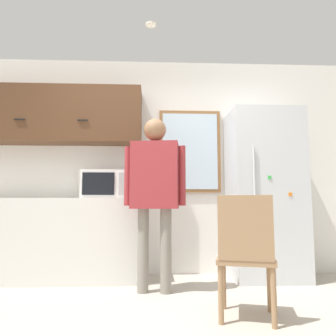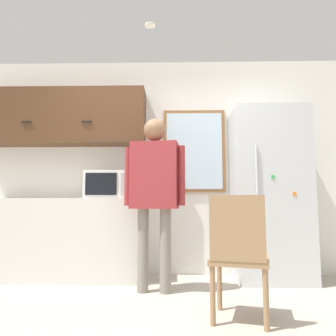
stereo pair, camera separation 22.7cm
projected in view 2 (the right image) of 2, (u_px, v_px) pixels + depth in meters
ground_plane at (141, 328)px, 2.24m from camera, size 16.00×16.00×0.00m
back_wall at (157, 165)px, 4.17m from camera, size 6.00×0.06×2.70m
counter at (54, 238)px, 3.77m from camera, size 2.06×0.58×0.91m
upper_cabinets at (62, 117)px, 4.06m from camera, size 2.06×0.36×0.68m
microwave at (108, 185)px, 3.80m from camera, size 0.50×0.39×0.31m
person at (154, 184)px, 3.27m from camera, size 0.61×0.28×1.71m
refrigerator at (270, 193)px, 3.74m from camera, size 0.81×0.66×1.94m
chair at (239, 252)px, 2.39m from camera, size 0.52×0.52×0.91m
window at (194, 151)px, 4.13m from camera, size 0.78×0.05×1.05m
ceiling_light at (150, 25)px, 3.37m from camera, size 0.11×0.11×0.01m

